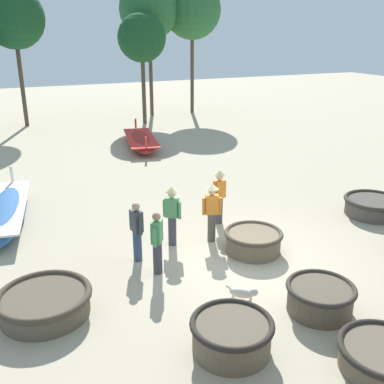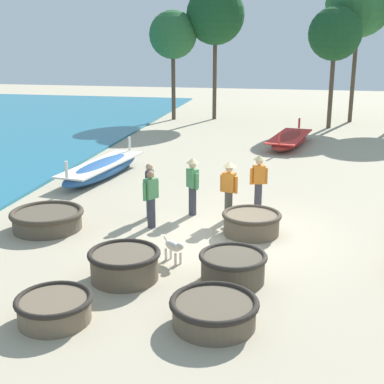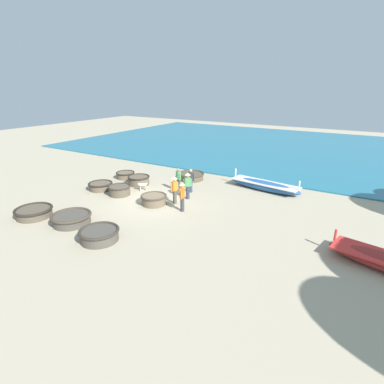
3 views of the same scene
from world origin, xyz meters
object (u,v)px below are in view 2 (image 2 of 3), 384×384
object	(u,v)px
coracle_front_right	(251,222)
fisherman_standing_right	(229,187)
coracle_far_left	(233,266)
tree_center	(335,34)
coracle_nearest	(124,264)
fisherman_standing_left	(192,183)
dog	(174,247)
fisherman_crouching	(259,179)
fisherman_hauling	(151,198)
coracle_weathered	(47,219)
tree_tall_back	(359,4)
coracle_front_left	(214,311)
coracle_upturned	(54,308)
tree_rightmost	(173,35)
long_boat_green_hull	(289,140)
tree_leftmost	(215,15)
long_boat_white_hull	(102,169)
fisherman_by_coracle	(150,189)

from	to	relation	value
coracle_front_right	fisherman_standing_right	xyz separation A→B (m)	(-0.73, 1.00, 0.65)
coracle_far_left	tree_center	xyz separation A→B (m)	(2.89, 20.40, 4.71)
coracle_nearest	coracle_front_right	distance (m)	4.00
fisherman_standing_left	tree_center	world-z (taller)	tree_center
dog	fisherman_crouching	bearing A→B (deg)	69.52
coracle_nearest	fisherman_hauling	distance (m)	3.23
coracle_front_right	dog	distance (m)	2.68
coracle_weathered	fisherman_standing_right	world-z (taller)	fisherman_standing_right
coracle_weathered	tree_tall_back	world-z (taller)	tree_tall_back
coracle_front_right	coracle_front_left	bearing A→B (deg)	-92.94
fisherman_hauling	dog	bearing A→B (deg)	-62.44
coracle_upturned	tree_rightmost	bearing A→B (deg)	98.01
coracle_weathered	long_boat_green_hull	size ratio (longest dim) A/B	0.40
dog	coracle_far_left	bearing A→B (deg)	-25.96
coracle_far_left	tree_leftmost	xyz separation A→B (m)	(-3.91, 22.50, 5.78)
fisherman_crouching	fisherman_standing_left	xyz separation A→B (m)	(-1.81, -0.78, 0.00)
coracle_front_right	tree_center	world-z (taller)	tree_center
long_boat_white_hull	long_boat_green_hull	distance (m)	9.72
long_boat_white_hull	tree_rightmost	distance (m)	14.97
coracle_upturned	tree_tall_back	world-z (taller)	tree_tall_back
fisherman_hauling	tree_tall_back	world-z (taller)	tree_tall_back
fisherman_crouching	tree_center	bearing A→B (deg)	79.98
fisherman_crouching	tree_leftmost	bearing A→B (deg)	102.98
coracle_front_left	long_boat_green_hull	world-z (taller)	long_boat_green_hull
fisherman_hauling	fisherman_by_coracle	distance (m)	0.83
fisherman_standing_left	fisherman_by_coracle	distance (m)	1.23
tree_tall_back	fisherman_hauling	bearing A→B (deg)	-108.64
fisherman_standing_left	tree_rightmost	distance (m)	18.79
coracle_upturned	tree_rightmost	size ratio (longest dim) A/B	0.22
coracle_nearest	tree_center	xyz separation A→B (m)	(5.15, 20.73, 4.70)
fisherman_standing_left	fisherman_hauling	size ratio (longest dim) A/B	1.06
fisherman_standing_right	tree_leftmost	world-z (taller)	tree_leftmost
tree_center	fisherman_standing_left	bearing A→B (deg)	-105.62
coracle_front_left	fisherman_hauling	world-z (taller)	fisherman_hauling
fisherman_standing_right	tree_tall_back	distance (m)	20.51
long_boat_green_hull	fisherman_standing_left	xyz separation A→B (m)	(-2.52, -10.70, 0.66)
tree_rightmost	tree_tall_back	bearing A→B (deg)	5.98
fisherman_by_coracle	tree_center	distance (m)	18.19
tree_tall_back	tree_rightmost	size ratio (longest dim) A/B	1.34
coracle_weathered	tree_center	distance (m)	20.50
fisherman_crouching	fisherman_standing_right	bearing A→B (deg)	-126.30
long_boat_white_hull	tree_center	distance (m)	16.10
long_boat_white_hull	tree_center	xyz separation A→B (m)	(8.61, 12.76, 4.72)
coracle_upturned	tree_center	bearing A→B (deg)	75.54
coracle_front_right	tree_tall_back	world-z (taller)	tree_tall_back
coracle_weathered	coracle_front_left	size ratio (longest dim) A/B	1.21
fisherman_crouching	fisherman_standing_left	world-z (taller)	same
coracle_far_left	tree_tall_back	world-z (taller)	tree_tall_back
coracle_front_left	tree_rightmost	world-z (taller)	tree_rightmost
coracle_front_right	fisherman_crouching	bearing A→B (deg)	89.69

